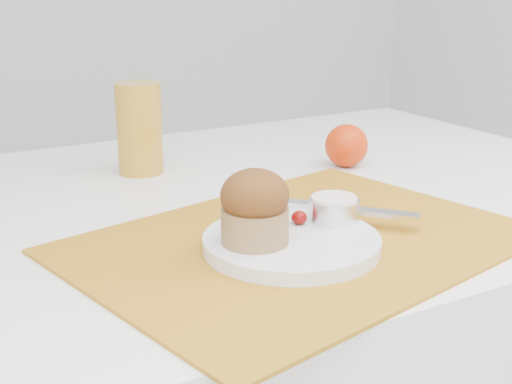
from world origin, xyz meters
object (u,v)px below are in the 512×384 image
plate (291,243)px  orange (346,146)px  muffin (255,207)px  juice_glass (139,128)px

plate → orange: size_ratio=2.90×
plate → muffin: muffin is taller
juice_glass → plate: bearing=-86.1°
orange → juice_glass: 0.33m
juice_glass → muffin: (-0.02, -0.39, -0.01)m
orange → muffin: 0.41m
juice_glass → muffin: 0.39m
plate → orange: 0.38m
plate → juice_glass: size_ratio=1.42×
plate → muffin: (-0.04, 0.00, 0.05)m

